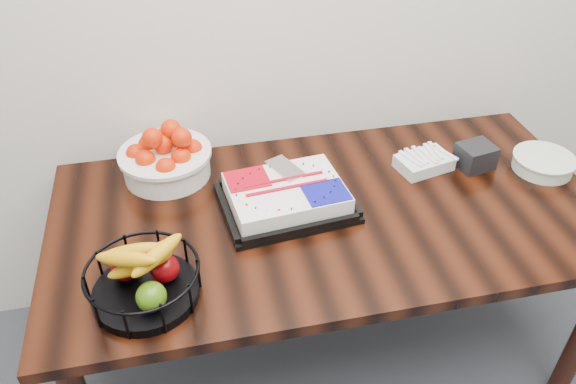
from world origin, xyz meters
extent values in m
cube|color=black|center=(0.00, 2.00, 0.73)|extent=(1.80, 0.90, 0.04)
cylinder|color=black|center=(-0.82, 2.37, 0.35)|extent=(0.07, 0.07, 0.71)
cylinder|color=black|center=(0.82, 2.37, 0.35)|extent=(0.07, 0.07, 0.71)
cube|color=black|center=(-0.14, 2.05, 0.76)|extent=(0.45, 0.37, 0.02)
cube|color=white|center=(-0.14, 2.05, 0.80)|extent=(0.39, 0.31, 0.06)
cube|color=#B10316|center=(-0.25, 2.12, 0.83)|extent=(0.15, 0.13, 0.00)
cube|color=#0C0D88|center=(-0.03, 1.97, 0.83)|extent=(0.15, 0.13, 0.00)
cube|color=silver|center=(-0.11, 2.14, 0.83)|extent=(0.13, 0.16, 0.00)
cylinder|color=white|center=(-0.51, 2.31, 0.80)|extent=(0.30, 0.30, 0.10)
cylinder|color=white|center=(-0.51, 2.31, 0.84)|extent=(0.32, 0.32, 0.01)
cylinder|color=black|center=(-0.59, 1.74, 0.76)|extent=(0.29, 0.29, 0.03)
torus|color=black|center=(-0.59, 1.74, 0.85)|extent=(0.31, 0.31, 0.01)
cylinder|color=white|center=(0.80, 2.06, 0.77)|extent=(0.21, 0.21, 0.05)
cylinder|color=white|center=(0.80, 2.06, 0.80)|extent=(0.22, 0.22, 0.01)
cube|color=silver|center=(0.39, 2.15, 0.77)|extent=(0.21, 0.16, 0.05)
cube|color=black|center=(0.57, 2.13, 0.79)|extent=(0.14, 0.12, 0.09)
camera|label=1|loc=(-0.44, 0.64, 1.91)|focal=35.00mm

